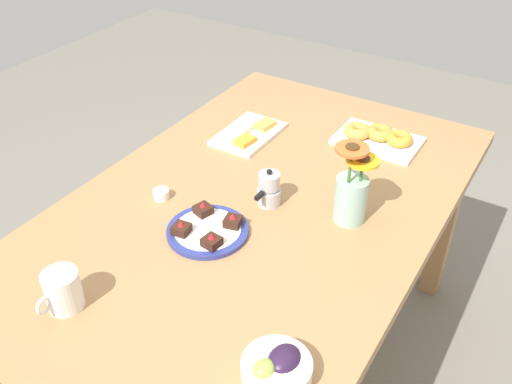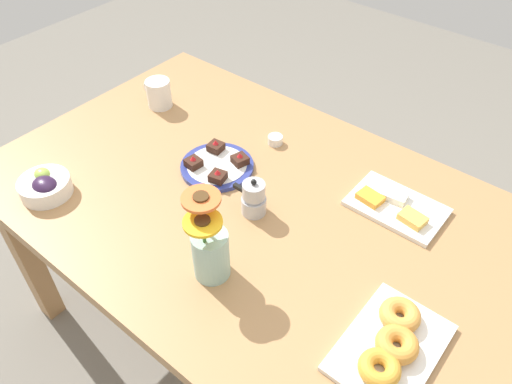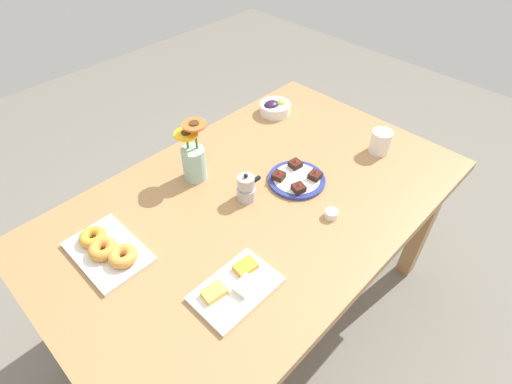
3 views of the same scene
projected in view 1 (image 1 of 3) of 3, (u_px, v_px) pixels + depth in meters
The scene contains 10 objects.
ground_plane at pixel (256, 364), 2.10m from camera, with size 6.00×6.00×0.00m, color slate.
dining_table at pixel (256, 226), 1.72m from camera, with size 1.60×1.00×0.74m.
coffee_mug at pixel (62, 290), 1.31m from camera, with size 0.12×0.09×0.10m.
grape_bowl at pixel (277, 369), 1.16m from camera, with size 0.15×0.15×0.07m.
cheese_platter at pixel (249, 133), 1.98m from camera, with size 0.26×0.17×0.03m.
croissant_platter at pixel (378, 137), 1.94m from camera, with size 0.19×0.28×0.05m.
jam_cup_honey at pixel (161, 194), 1.68m from camera, with size 0.05×0.05×0.03m.
dessert_plate at pixel (208, 230), 1.55m from camera, with size 0.22×0.22×0.05m.
flower_vase at pixel (351, 194), 1.56m from camera, with size 0.11×0.11×0.25m.
moka_pot at pixel (269, 190), 1.64m from camera, with size 0.11×0.07×0.12m.
Camera 1 is at (1.14, 0.70, 1.74)m, focal length 40.00 mm.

